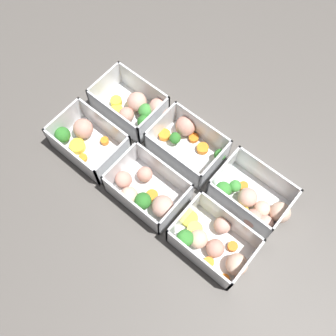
{
  "coord_description": "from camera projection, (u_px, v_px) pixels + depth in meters",
  "views": [
    {
      "loc": [
        0.25,
        -0.29,
        0.86
      ],
      "look_at": [
        0.0,
        0.0,
        0.03
      ],
      "focal_mm": 42.0,
      "sensor_mm": 36.0,
      "label": 1
    }
  ],
  "objects": [
    {
      "name": "container_far_right",
      "position": [
        254.0,
        202.0,
        0.89
      ],
      "size": [
        0.18,
        0.13,
        0.08
      ],
      "color": "white",
      "rests_on": "ground_plane"
    },
    {
      "name": "container_near_right",
      "position": [
        213.0,
        243.0,
        0.85
      ],
      "size": [
        0.2,
        0.13,
        0.08
      ],
      "color": "white",
      "rests_on": "ground_plane"
    },
    {
      "name": "container_near_center",
      "position": [
        146.0,
        192.0,
        0.9
      ],
      "size": [
        0.17,
        0.13,
        0.08
      ],
      "color": "white",
      "rests_on": "ground_plane"
    },
    {
      "name": "container_far_center",
      "position": [
        187.0,
        142.0,
        0.95
      ],
      "size": [
        0.17,
        0.13,
        0.08
      ],
      "color": "white",
      "rests_on": "ground_plane"
    },
    {
      "name": "ground_plane",
      "position": [
        168.0,
        173.0,
        0.95
      ],
      "size": [
        4.0,
        4.0,
        0.0
      ],
      "primitive_type": "plane",
      "color": "#56514C"
    },
    {
      "name": "container_near_left",
      "position": [
        85.0,
        139.0,
        0.95
      ],
      "size": [
        0.17,
        0.12,
        0.08
      ],
      "color": "white",
      "rests_on": "ground_plane"
    },
    {
      "name": "container_far_left",
      "position": [
        137.0,
        107.0,
        0.99
      ],
      "size": [
        0.18,
        0.13,
        0.08
      ],
      "color": "white",
      "rests_on": "ground_plane"
    }
  ]
}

